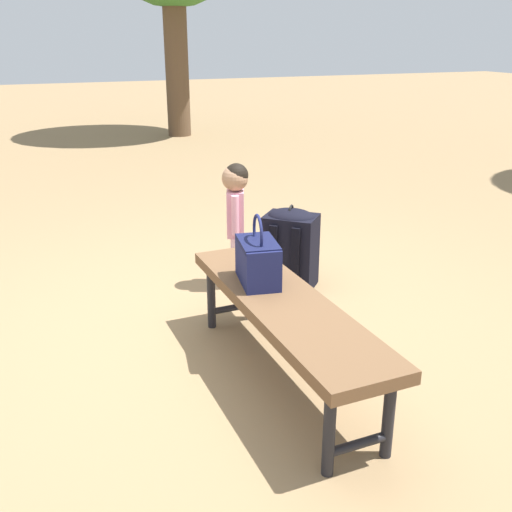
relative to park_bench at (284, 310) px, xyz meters
name	(u,v)px	position (x,y,z in m)	size (l,w,h in m)	color
ground_plane	(225,328)	(0.65, 0.09, -0.39)	(40.00, 40.00, 0.00)	#8C704C
park_bench	(284,310)	(0.00, 0.00, 0.00)	(1.61, 0.43, 0.45)	brown
handbag	(258,260)	(0.25, 0.04, 0.18)	(0.35, 0.23, 0.37)	#191E4C
child_standing	(236,206)	(1.23, -0.20, 0.19)	(0.22, 0.18, 0.87)	#E5B2C6
backpack_large	(291,246)	(1.10, -0.55, -0.10)	(0.43, 0.43, 0.59)	black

